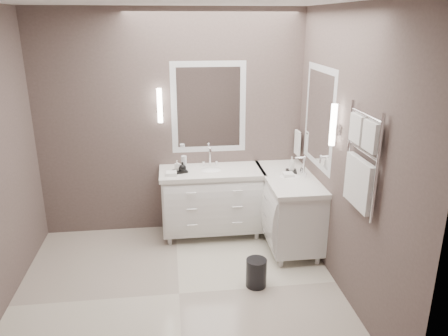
{
  "coord_description": "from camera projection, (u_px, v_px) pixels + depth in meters",
  "views": [
    {
      "loc": [
        -0.02,
        -3.69,
        2.55
      ],
      "look_at": [
        0.54,
        0.7,
        1.05
      ],
      "focal_mm": 35.0,
      "sensor_mm": 36.0,
      "label": 1
    }
  ],
  "objects": [
    {
      "name": "amenity_tray_back",
      "position": [
        180.0,
        171.0,
        5.13
      ],
      "size": [
        0.19,
        0.16,
        0.02
      ],
      "primitive_type": "cube",
      "rotation": [
        0.0,
        0.0,
        0.3
      ],
      "color": "black",
      "rests_on": "vanity_back"
    },
    {
      "name": "vanity_right",
      "position": [
        288.0,
        205.0,
        5.13
      ],
      "size": [
        0.59,
        1.24,
        0.97
      ],
      "color": "white",
      "rests_on": "floor"
    },
    {
      "name": "wall_right",
      "position": [
        348.0,
        156.0,
        4.04
      ],
      "size": [
        0.01,
        3.0,
        2.7
      ],
      "primitive_type": "cube",
      "color": "#564844",
      "rests_on": "floor"
    },
    {
      "name": "waste_bin",
      "position": [
        256.0,
        273.0,
        4.37
      ],
      "size": [
        0.22,
        0.22,
        0.29
      ],
      "primitive_type": "cylinder",
      "rotation": [
        0.0,
        0.0,
        -0.04
      ],
      "color": "black",
      "rests_on": "floor"
    },
    {
      "name": "water_bottle",
      "position": [
        184.0,
        164.0,
        5.14
      ],
      "size": [
        0.07,
        0.07,
        0.19
      ],
      "primitive_type": "cylinder",
      "rotation": [
        0.0,
        0.0,
        -0.08
      ],
      "color": "silver",
      "rests_on": "vanity_back"
    },
    {
      "name": "towel_ladder",
      "position": [
        361.0,
        166.0,
        3.65
      ],
      "size": [
        0.06,
        0.58,
        0.9
      ],
      "color": "white",
      "rests_on": "wall_right"
    },
    {
      "name": "vanity_back",
      "position": [
        212.0,
        198.0,
        5.33
      ],
      "size": [
        1.24,
        0.59,
        0.97
      ],
      "color": "white",
      "rests_on": "floor"
    },
    {
      "name": "sconce_right",
      "position": [
        333.0,
        126.0,
        4.16
      ],
      "size": [
        0.06,
        0.06,
        0.4
      ],
      "color": "white",
      "rests_on": "wall_right"
    },
    {
      "name": "soap_bottle_c",
      "position": [
        292.0,
        164.0,
        5.09
      ],
      "size": [
        0.08,
        0.08,
        0.17
      ],
      "primitive_type": "imported",
      "rotation": [
        0.0,
        0.0,
        -0.25
      ],
      "color": "white",
      "rests_on": "amenity_tray_right"
    },
    {
      "name": "amenity_tray_right",
      "position": [
        291.0,
        172.0,
        5.12
      ],
      "size": [
        0.15,
        0.18,
        0.02
      ],
      "primitive_type": "cube",
      "rotation": [
        0.0,
        0.0,
        -0.21
      ],
      "color": "black",
      "rests_on": "vanity_right"
    },
    {
      "name": "wall_back",
      "position": [
        172.0,
        125.0,
        5.26
      ],
      "size": [
        3.2,
        0.01,
        2.7
      ],
      "primitive_type": "cube",
      "color": "#564844",
      "rests_on": "floor"
    },
    {
      "name": "mirror_back",
      "position": [
        209.0,
        108.0,
        5.24
      ],
      "size": [
        0.9,
        0.02,
        1.1
      ],
      "color": "white",
      "rests_on": "wall_back"
    },
    {
      "name": "floor",
      "position": [
        179.0,
        294.0,
        4.29
      ],
      "size": [
        3.2,
        3.0,
        0.01
      ],
      "primitive_type": "cube",
      "color": "beige",
      "rests_on": "ground"
    },
    {
      "name": "towel_bar_corner",
      "position": [
        297.0,
        142.0,
        5.39
      ],
      "size": [
        0.03,
        0.22,
        0.3
      ],
      "color": "white",
      "rests_on": "wall_right"
    },
    {
      "name": "soap_bottle_a",
      "position": [
        177.0,
        165.0,
        5.12
      ],
      "size": [
        0.07,
        0.07,
        0.12
      ],
      "primitive_type": "imported",
      "rotation": [
        0.0,
        0.0,
        -0.34
      ],
      "color": "white",
      "rests_on": "amenity_tray_back"
    },
    {
      "name": "mirror_right",
      "position": [
        319.0,
        117.0,
        4.73
      ],
      "size": [
        0.02,
        0.9,
        1.1
      ],
      "color": "white",
      "rests_on": "wall_right"
    },
    {
      "name": "sconce_back",
      "position": [
        160.0,
        106.0,
        5.1
      ],
      "size": [
        0.06,
        0.06,
        0.4
      ],
      "color": "white",
      "rests_on": "wall_back"
    },
    {
      "name": "soap_bottle_b",
      "position": [
        182.0,
        167.0,
        5.08
      ],
      "size": [
        0.11,
        0.11,
        0.11
      ],
      "primitive_type": "imported",
      "rotation": [
        0.0,
        0.0,
        -0.33
      ],
      "color": "black",
      "rests_on": "amenity_tray_back"
    },
    {
      "name": "wall_front",
      "position": [
        179.0,
        246.0,
        2.44
      ],
      "size": [
        3.2,
        0.01,
        2.7
      ],
      "primitive_type": "cube",
      "color": "#564844",
      "rests_on": "floor"
    }
  ]
}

